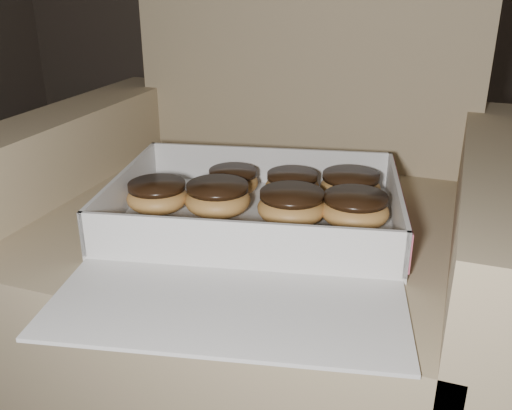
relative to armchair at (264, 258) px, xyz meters
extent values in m
cube|color=#8C7B59|center=(0.00, -0.04, -0.08)|extent=(0.65, 0.65, 0.38)
cube|color=#8C7B59|center=(0.00, 0.26, 0.35)|extent=(0.65, 0.13, 0.47)
cube|color=#8C7B59|center=(-0.35, -0.04, -0.01)|extent=(0.11, 0.65, 0.51)
cube|color=#8C7B59|center=(0.35, -0.04, -0.01)|extent=(0.11, 0.65, 0.51)
cube|color=silver|center=(0.02, -0.09, 0.12)|extent=(0.47, 0.39, 0.01)
cube|color=silver|center=(-0.01, 0.06, 0.15)|extent=(0.41, 0.09, 0.06)
cube|color=silver|center=(0.05, -0.24, 0.15)|extent=(0.41, 0.09, 0.06)
cube|color=silver|center=(-0.18, -0.14, 0.15)|extent=(0.07, 0.31, 0.06)
cube|color=silver|center=(0.22, -0.05, 0.15)|extent=(0.07, 0.31, 0.06)
cube|color=#C24E6A|center=(0.22, -0.05, 0.15)|extent=(0.06, 0.30, 0.05)
cube|color=silver|center=(0.07, -0.33, 0.12)|extent=(0.43, 0.25, 0.01)
ellipsoid|color=gold|center=(-0.05, -0.02, 0.14)|extent=(0.08, 0.08, 0.04)
cylinder|color=black|center=(-0.05, -0.02, 0.16)|extent=(0.08, 0.08, 0.01)
ellipsoid|color=gold|center=(-0.13, -0.12, 0.14)|extent=(0.09, 0.09, 0.04)
cylinder|color=black|center=(-0.13, -0.12, 0.16)|extent=(0.09, 0.09, 0.01)
ellipsoid|color=gold|center=(0.16, -0.08, 0.14)|extent=(0.10, 0.10, 0.05)
cylinder|color=black|center=(0.16, -0.08, 0.17)|extent=(0.09, 0.09, 0.01)
ellipsoid|color=gold|center=(0.05, 0.00, 0.14)|extent=(0.09, 0.09, 0.04)
cylinder|color=black|center=(0.05, 0.00, 0.16)|extent=(0.08, 0.08, 0.01)
ellipsoid|color=gold|center=(0.14, 0.01, 0.14)|extent=(0.10, 0.10, 0.05)
cylinder|color=black|center=(0.14, 0.01, 0.16)|extent=(0.09, 0.09, 0.01)
ellipsoid|color=gold|center=(0.07, -0.10, 0.14)|extent=(0.10, 0.10, 0.05)
cylinder|color=black|center=(0.07, -0.10, 0.17)|extent=(0.09, 0.09, 0.01)
ellipsoid|color=gold|center=(-0.04, -0.10, 0.14)|extent=(0.10, 0.10, 0.05)
cylinder|color=black|center=(-0.04, -0.10, 0.17)|extent=(0.09, 0.09, 0.01)
ellipsoid|color=black|center=(0.21, -0.10, 0.12)|extent=(0.01, 0.01, 0.00)
ellipsoid|color=black|center=(-0.09, -0.21, 0.12)|extent=(0.01, 0.01, 0.00)
ellipsoid|color=black|center=(0.15, -0.18, 0.12)|extent=(0.01, 0.01, 0.00)
camera|label=1|loc=(0.28, -0.83, 0.47)|focal=40.00mm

